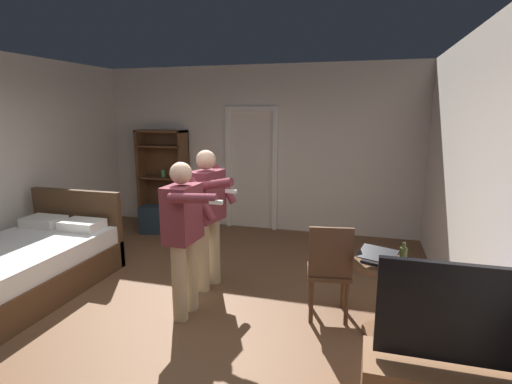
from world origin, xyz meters
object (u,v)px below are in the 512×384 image
object	(u,v)px
bottle_on_table	(403,257)
wooden_chair	(329,268)
side_table	(383,287)
bed	(28,264)
bookshelf	(164,173)
suitcase_dark	(159,219)
person_blue_shirt	(184,230)
person_striped_shirt	(208,210)
laptop	(380,259)

from	to	relation	value
bottle_on_table	wooden_chair	world-z (taller)	wooden_chair
side_table	bed	bearing A→B (deg)	-178.20
bookshelf	suitcase_dark	distance (m)	0.92
bottle_on_table	bookshelf	bearing A→B (deg)	143.59
side_table	bottle_on_table	distance (m)	0.37
bed	person_blue_shirt	distance (m)	2.14
side_table	person_striped_shirt	world-z (taller)	person_striped_shirt
wooden_chair	person_blue_shirt	bearing A→B (deg)	-168.16
person_striped_shirt	suitcase_dark	xyz separation A→B (m)	(-1.64, 1.72, -0.71)
bed	side_table	world-z (taller)	bed
side_table	person_striped_shirt	bearing A→B (deg)	165.57
wooden_chair	suitcase_dark	bearing A→B (deg)	145.71
bookshelf	laptop	world-z (taller)	bookshelf
laptop	bottle_on_table	xyz separation A→B (m)	(0.19, -0.04, 0.05)
wooden_chair	suitcase_dark	distance (m)	3.73
bookshelf	wooden_chair	size ratio (longest dim) A/B	1.74
side_table	suitcase_dark	xyz separation A→B (m)	(-3.57, 2.22, -0.23)
person_striped_shirt	bottle_on_table	bearing A→B (deg)	-15.56
person_blue_shirt	bed	bearing A→B (deg)	178.78
bed	person_striped_shirt	world-z (taller)	person_striped_shirt
bottle_on_table	person_striped_shirt	distance (m)	2.16
person_striped_shirt	suitcase_dark	distance (m)	2.48
bookshelf	person_blue_shirt	distance (m)	3.49
person_striped_shirt	wooden_chair	bearing A→B (deg)	-14.56
bed	laptop	distance (m)	3.94
bed	side_table	distance (m)	3.97
bottle_on_table	person_striped_shirt	size ratio (longest dim) A/B	0.15
bookshelf	bottle_on_table	size ratio (longest dim) A/B	7.19
bookshelf	side_table	xyz separation A→B (m)	(3.75, -2.79, -0.47)
side_table	laptop	world-z (taller)	laptop
wooden_chair	side_table	bearing A→B (deg)	-14.07
bed	bottle_on_table	world-z (taller)	bed
laptop	person_blue_shirt	bearing A→B (deg)	-176.08
bottle_on_table	wooden_chair	size ratio (longest dim) A/B	0.24
laptop	person_blue_shirt	distance (m)	1.88
laptop	bed	bearing A→B (deg)	-178.77
suitcase_dark	person_blue_shirt	bearing A→B (deg)	-65.20
bottle_on_table	person_blue_shirt	bearing A→B (deg)	-177.54
side_table	bottle_on_table	bearing A→B (deg)	-29.74
bookshelf	person_blue_shirt	size ratio (longest dim) A/B	1.09
bed	laptop	bearing A→B (deg)	1.23
bookshelf	person_striped_shirt	bearing A→B (deg)	-51.55
bottle_on_table	suitcase_dark	size ratio (longest dim) A/B	0.39
bookshelf	wooden_chair	xyz separation A→B (m)	(3.25, -2.66, -0.39)
suitcase_dark	side_table	bearing A→B (deg)	-41.90
person_blue_shirt	suitcase_dark	size ratio (longest dim) A/B	2.59
bookshelf	laptop	bearing A→B (deg)	-37.37
bed	bottle_on_table	xyz separation A→B (m)	(4.10, 0.04, 0.50)
bottle_on_table	person_blue_shirt	world-z (taller)	person_blue_shirt
bed	side_table	bearing A→B (deg)	1.80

